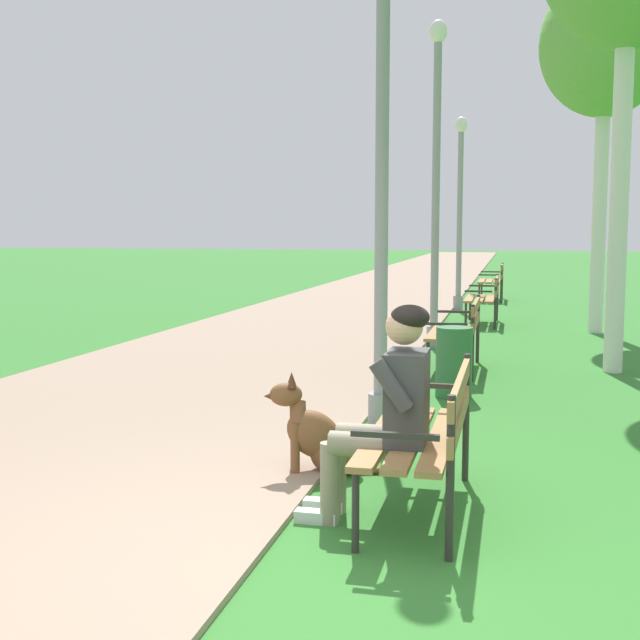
# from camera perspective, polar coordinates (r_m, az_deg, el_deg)

# --- Properties ---
(ground_plane) EXTENTS (120.00, 120.00, 0.00)m
(ground_plane) POSITION_cam_1_polar(r_m,az_deg,el_deg) (4.22, -0.45, -16.99)
(ground_plane) COLOR #33752D
(paved_path) EXTENTS (4.21, 60.00, 0.04)m
(paved_path) POSITION_cam_1_polar(r_m,az_deg,el_deg) (28.01, 6.38, 2.91)
(paved_path) COLOR gray
(paved_path) RESTS_ON ground
(park_bench_near) EXTENTS (0.55, 1.50, 0.85)m
(park_bench_near) POSITION_cam_1_polar(r_m,az_deg,el_deg) (4.92, 7.44, -7.34)
(park_bench_near) COLOR olive
(park_bench_near) RESTS_ON ground
(park_bench_mid) EXTENTS (0.55, 1.50, 0.85)m
(park_bench_mid) POSITION_cam_1_polar(r_m,az_deg,el_deg) (9.83, 9.57, -0.53)
(park_bench_mid) COLOR olive
(park_bench_mid) RESTS_ON ground
(park_bench_far) EXTENTS (0.55, 1.50, 0.85)m
(park_bench_far) POSITION_cam_1_polar(r_m,az_deg,el_deg) (14.68, 11.32, 1.68)
(park_bench_far) COLOR olive
(park_bench_far) RESTS_ON ground
(park_bench_furthest) EXTENTS (0.55, 1.50, 0.85)m
(park_bench_furthest) POSITION_cam_1_polar(r_m,az_deg,el_deg) (19.66, 11.86, 2.81)
(park_bench_furthest) COLOR olive
(park_bench_furthest) RESTS_ON ground
(person_seated_on_near_bench) EXTENTS (0.74, 0.49, 1.25)m
(person_seated_on_near_bench) POSITION_cam_1_polar(r_m,az_deg,el_deg) (4.70, 4.67, -5.85)
(person_seated_on_near_bench) COLOR gray
(person_seated_on_near_bench) RESTS_ON ground
(dog_brown) EXTENTS (0.81, 0.41, 0.71)m
(dog_brown) POSITION_cam_1_polar(r_m,az_deg,el_deg) (5.66, 0.07, -8.10)
(dog_brown) COLOR brown
(dog_brown) RESTS_ON ground
(lamp_post_near) EXTENTS (0.24, 0.24, 4.68)m
(lamp_post_near) POSITION_cam_1_polar(r_m,az_deg,el_deg) (6.85, 4.30, 12.59)
(lamp_post_near) COLOR gray
(lamp_post_near) RESTS_ON ground
(lamp_post_mid) EXTENTS (0.24, 0.24, 4.47)m
(lamp_post_mid) POSITION_cam_1_polar(r_m,az_deg,el_deg) (11.68, 7.98, 9.42)
(lamp_post_mid) COLOR gray
(lamp_post_mid) RESTS_ON ground
(lamp_post_far) EXTENTS (0.24, 0.24, 3.88)m
(lamp_post_far) POSITION_cam_1_polar(r_m,az_deg,el_deg) (17.07, 9.58, 7.39)
(lamp_post_far) COLOR gray
(lamp_post_far) RESTS_ON ground
(birch_tree_fourth) EXTENTS (2.01, 2.18, 5.63)m
(birch_tree_fourth) POSITION_cam_1_polar(r_m,az_deg,el_deg) (14.21, 19.02, 17.33)
(birch_tree_fourth) COLOR silver
(birch_tree_fourth) RESTS_ON ground
(litter_bin) EXTENTS (0.36, 0.36, 0.70)m
(litter_bin) POSITION_cam_1_polar(r_m,az_deg,el_deg) (8.32, 9.19, -2.88)
(litter_bin) COLOR #2D6638
(litter_bin) RESTS_ON ground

